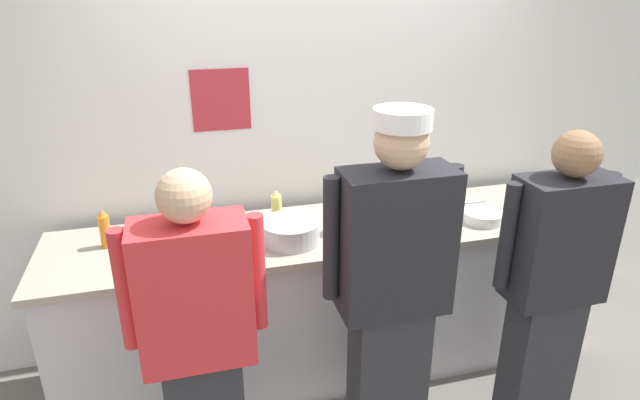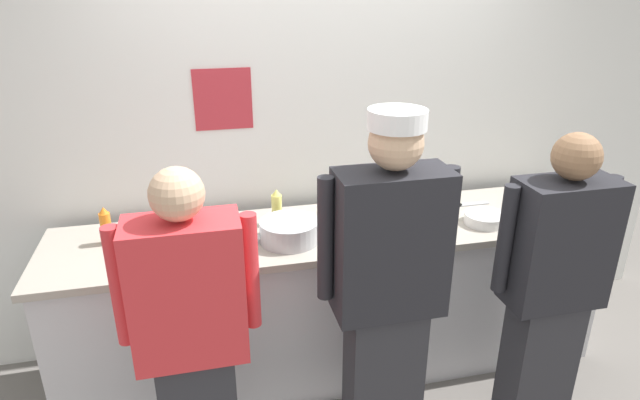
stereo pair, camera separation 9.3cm
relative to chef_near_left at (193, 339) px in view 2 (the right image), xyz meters
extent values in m
cube|color=white|center=(0.82, 1.22, 0.54)|extent=(5.00, 0.10, 2.76)
cube|color=#B72D38|center=(0.25, 1.17, 0.75)|extent=(0.33, 0.01, 0.35)
cube|color=silver|center=(0.82, 0.73, -0.40)|extent=(3.13, 0.66, 0.89)
cube|color=#A8A093|center=(0.82, 0.73, 0.07)|extent=(3.19, 0.72, 0.04)
cube|color=red|center=(0.00, 0.00, 0.23)|extent=(0.45, 0.24, 0.61)
cylinder|color=red|center=(-0.26, 0.04, 0.26)|extent=(0.07, 0.07, 0.52)
cylinder|color=red|center=(0.26, 0.04, 0.26)|extent=(0.07, 0.07, 0.52)
sphere|color=tan|center=(0.00, 0.00, 0.65)|extent=(0.21, 0.21, 0.21)
cube|color=#2D2D33|center=(0.87, 0.03, -0.42)|extent=(0.35, 0.20, 0.84)
cube|color=#232328|center=(0.87, 0.03, 0.33)|extent=(0.49, 0.24, 0.67)
cylinder|color=#232328|center=(0.59, 0.07, 0.36)|extent=(0.07, 0.07, 0.57)
cylinder|color=#232328|center=(1.15, 0.07, 0.36)|extent=(0.07, 0.07, 0.57)
sphere|color=tan|center=(0.87, 0.03, 0.78)|extent=(0.23, 0.23, 0.23)
cylinder|color=white|center=(0.87, 0.03, 0.88)|extent=(0.24, 0.24, 0.08)
cube|color=#2D2D33|center=(1.69, -0.01, -0.45)|extent=(0.33, 0.20, 0.79)
cube|color=#232328|center=(1.69, -0.01, 0.25)|extent=(0.46, 0.24, 0.62)
cylinder|color=#232328|center=(1.43, 0.03, 0.28)|extent=(0.07, 0.07, 0.53)
cylinder|color=#232328|center=(1.95, 0.03, 0.28)|extent=(0.07, 0.07, 0.53)
sphere|color=#8C6647|center=(1.69, -0.01, 0.67)|extent=(0.21, 0.21, 0.21)
cylinder|color=white|center=(1.66, 0.59, 0.09)|extent=(0.23, 0.23, 0.01)
cylinder|color=white|center=(1.66, 0.59, 0.11)|extent=(0.23, 0.23, 0.01)
cylinder|color=white|center=(1.66, 0.59, 0.12)|extent=(0.23, 0.23, 0.01)
cylinder|color=white|center=(1.66, 0.59, 0.13)|extent=(0.23, 0.23, 0.01)
cylinder|color=white|center=(1.66, 0.59, 0.14)|extent=(0.23, 0.23, 0.01)
cylinder|color=white|center=(1.18, 0.73, 0.09)|extent=(0.24, 0.24, 0.01)
cylinder|color=white|center=(1.18, 0.73, 0.11)|extent=(0.24, 0.24, 0.01)
cylinder|color=white|center=(1.18, 0.73, 0.12)|extent=(0.24, 0.24, 0.01)
cylinder|color=white|center=(1.18, 0.73, 0.13)|extent=(0.24, 0.24, 0.01)
cylinder|color=white|center=(1.18, 0.73, 0.14)|extent=(0.24, 0.24, 0.01)
cylinder|color=#B7BABF|center=(0.53, 0.62, 0.15)|extent=(0.31, 0.31, 0.12)
cube|color=#B7BABF|center=(0.12, 0.73, 0.10)|extent=(0.53, 0.42, 0.02)
cylinder|color=#E5E066|center=(0.50, 0.86, 0.18)|extent=(0.06, 0.06, 0.18)
cone|color=#E5E066|center=(0.50, 0.86, 0.28)|extent=(0.05, 0.05, 0.04)
cylinder|color=orange|center=(-0.41, 0.82, 0.17)|extent=(0.06, 0.06, 0.17)
cone|color=orange|center=(-0.41, 0.82, 0.28)|extent=(0.05, 0.05, 0.04)
cylinder|color=white|center=(0.87, 0.85, 0.11)|extent=(0.09, 0.09, 0.04)
cylinder|color=red|center=(0.87, 0.85, 0.12)|extent=(0.07, 0.07, 0.01)
cylinder|color=white|center=(1.47, 0.89, 0.11)|extent=(0.08, 0.08, 0.05)
cylinder|color=orange|center=(1.47, 0.89, 0.13)|extent=(0.07, 0.07, 0.01)
cylinder|color=white|center=(-0.16, 0.54, 0.11)|extent=(0.10, 0.10, 0.05)
cylinder|color=#5B932D|center=(-0.16, 0.54, 0.13)|extent=(0.08, 0.08, 0.01)
cylinder|color=white|center=(0.76, 0.66, 0.11)|extent=(0.10, 0.10, 0.04)
cylinder|color=red|center=(0.76, 0.66, 0.12)|extent=(0.08, 0.08, 0.01)
cube|color=#B7BABF|center=(1.74, 0.86, 0.09)|extent=(0.19, 0.03, 0.01)
cube|color=black|center=(1.60, 0.86, 0.10)|extent=(0.09, 0.03, 0.02)
camera|label=1|loc=(0.00, -1.90, 1.39)|focal=30.18mm
camera|label=2|loc=(0.09, -1.92, 1.39)|focal=30.18mm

